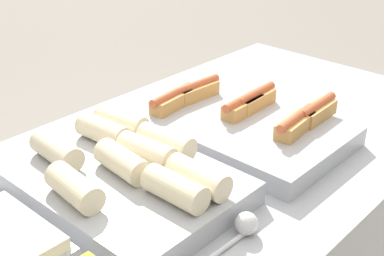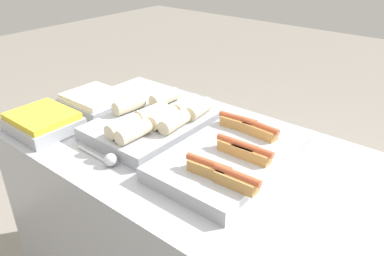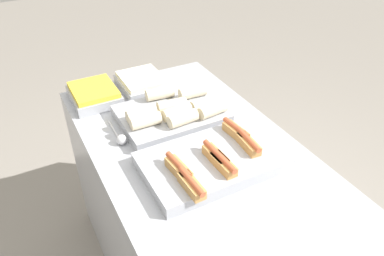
# 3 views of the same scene
# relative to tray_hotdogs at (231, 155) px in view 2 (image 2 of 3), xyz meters

# --- Properties ---
(counter) EXTENTS (1.50, 0.80, 0.91)m
(counter) POSITION_rel_tray_hotdogs_xyz_m (-0.11, -0.00, -0.49)
(counter) COLOR #A8AAB2
(counter) RESTS_ON ground_plane
(tray_hotdogs) EXTENTS (0.36, 0.54, 0.10)m
(tray_hotdogs) POSITION_rel_tray_hotdogs_xyz_m (0.00, 0.00, 0.00)
(tray_hotdogs) COLOR #A8AAB2
(tray_hotdogs) RESTS_ON counter
(tray_wraps) EXTENTS (0.34, 0.46, 0.10)m
(tray_wraps) POSITION_rel_tray_hotdogs_xyz_m (-0.36, 0.01, 0.01)
(tray_wraps) COLOR #A8AAB2
(tray_wraps) RESTS_ON counter
(tray_side_front) EXTENTS (0.26, 0.22, 0.07)m
(tray_side_front) POSITION_rel_tray_hotdogs_xyz_m (-0.70, -0.26, 0.00)
(tray_side_front) COLOR #A8AAB2
(tray_side_front) RESTS_ON counter
(tray_side_back) EXTENTS (0.26, 0.22, 0.07)m
(tray_side_back) POSITION_rel_tray_hotdogs_xyz_m (-0.70, -0.01, 0.00)
(tray_side_back) COLOR #A8AAB2
(tray_side_back) RESTS_ON counter
(serving_spoon_near) EXTENTS (0.20, 0.04, 0.04)m
(serving_spoon_near) POSITION_rel_tray_hotdogs_xyz_m (-0.32, -0.26, -0.01)
(serving_spoon_near) COLOR silver
(serving_spoon_near) RESTS_ON counter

